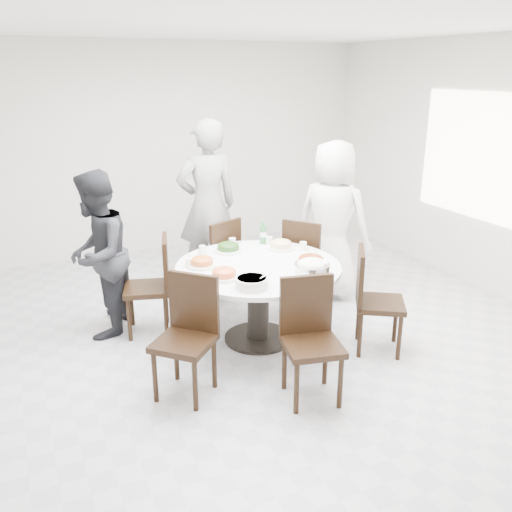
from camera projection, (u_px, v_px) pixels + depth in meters
name	position (u px, v px, depth m)	size (l,w,h in m)	color
floor	(245.00, 336.00, 5.21)	(6.00, 6.00, 0.01)	#B8B7BD
ceiling	(243.00, 20.00, 4.30)	(6.00, 6.00, 0.01)	white
wall_back	(156.00, 150.00, 7.33)	(6.00, 0.01, 2.80)	silver
wall_right	(495.00, 168.00, 5.93)	(0.01, 6.00, 2.80)	silver
window	(495.00, 159.00, 5.89)	(0.04, 2.20, 1.40)	white
dining_table	(258.00, 303.00, 5.03)	(1.50, 1.50, 0.75)	white
chair_ne	(307.00, 260.00, 5.86)	(0.42, 0.42, 0.95)	black
chair_n	(214.00, 261.00, 5.84)	(0.42, 0.42, 0.95)	black
chair_nw	(147.00, 286.00, 5.15)	(0.42, 0.42, 0.95)	black
chair_sw	(184.00, 340.00, 4.12)	(0.42, 0.42, 0.95)	black
chair_s	(313.00, 343.00, 4.08)	(0.42, 0.42, 0.95)	black
chair_se	(380.00, 301.00, 4.81)	(0.42, 0.42, 0.95)	black
diner_right	(332.00, 220.00, 5.91)	(0.85, 0.55, 1.74)	white
diner_middle	(207.00, 205.00, 6.13)	(0.71, 0.46, 1.94)	black
diner_left	(98.00, 255.00, 5.04)	(0.77, 0.60, 1.58)	black
dish_greens	(228.00, 248.00, 5.25)	(0.27, 0.27, 0.07)	white
dish_pale	(281.00, 245.00, 5.33)	(0.27, 0.27, 0.07)	white
dish_orange	(202.00, 263.00, 4.85)	(0.26, 0.26, 0.07)	white
dish_redbrown	(311.00, 261.00, 4.89)	(0.29, 0.29, 0.07)	white
dish_tofu	(224.00, 275.00, 4.58)	(0.26, 0.26, 0.07)	white
rice_bowl	(312.00, 271.00, 4.57)	(0.30, 0.30, 0.13)	silver
soup_bowl	(252.00, 282.00, 4.39)	(0.27, 0.27, 0.08)	white
beverage_bottle	(263.00, 233.00, 5.47)	(0.07, 0.07, 0.23)	#2A6B36
tea_cups	(233.00, 241.00, 5.46)	(0.07, 0.07, 0.08)	white
chopsticks	(235.00, 244.00, 5.46)	(0.24, 0.04, 0.01)	tan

